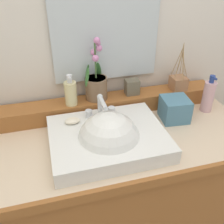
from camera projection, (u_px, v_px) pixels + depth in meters
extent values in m
cube|color=beige|center=(93.00, 0.00, 1.24)|extent=(3.23, 0.20, 2.70)
cube|color=#975829|center=(115.00, 198.00, 1.43)|extent=(1.29, 0.56, 0.79)
cube|color=beige|center=(115.00, 139.00, 1.21)|extent=(1.32, 0.58, 0.04)
cube|color=#975829|center=(137.00, 186.00, 0.97)|extent=(1.32, 0.02, 0.04)
cube|color=#975829|center=(104.00, 105.00, 1.35)|extent=(1.24, 0.12, 0.09)
cube|color=white|center=(108.00, 138.00, 1.13)|extent=(0.50, 0.40, 0.07)
sphere|color=white|center=(109.00, 142.00, 1.12)|extent=(0.28, 0.28, 0.28)
cylinder|color=silver|center=(100.00, 106.00, 1.20)|extent=(0.02, 0.02, 0.10)
cylinder|color=silver|center=(103.00, 103.00, 1.12)|extent=(0.02, 0.11, 0.02)
sphere|color=silver|center=(100.00, 97.00, 1.17)|extent=(0.03, 0.03, 0.03)
cylinder|color=silver|center=(89.00, 114.00, 1.20)|extent=(0.03, 0.03, 0.04)
cylinder|color=silver|center=(112.00, 110.00, 1.23)|extent=(0.03, 0.03, 0.04)
ellipsoid|color=beige|center=(72.00, 121.00, 1.16)|extent=(0.07, 0.04, 0.02)
cylinder|color=brown|center=(96.00, 88.00, 1.30)|extent=(0.11, 0.11, 0.11)
cylinder|color=tan|center=(96.00, 79.00, 1.27)|extent=(0.10, 0.10, 0.01)
cylinder|color=#476B38|center=(95.00, 59.00, 1.22)|extent=(0.01, 0.01, 0.19)
ellipsoid|color=#387033|center=(87.00, 73.00, 1.28)|extent=(0.04, 0.04, 0.10)
ellipsoid|color=#387033|center=(99.00, 71.00, 1.30)|extent=(0.04, 0.04, 0.10)
ellipsoid|color=#387033|center=(87.00, 77.00, 1.24)|extent=(0.04, 0.04, 0.10)
sphere|color=#CA7BB0|center=(95.00, 58.00, 1.20)|extent=(0.03, 0.03, 0.03)
sphere|color=#CA7BB0|center=(93.00, 52.00, 1.21)|extent=(0.03, 0.03, 0.03)
sphere|color=#CA7BB0|center=(99.00, 48.00, 1.20)|extent=(0.03, 0.03, 0.03)
sphere|color=#CA7BB0|center=(98.00, 43.00, 1.19)|extent=(0.02, 0.02, 0.02)
sphere|color=#CA7BB0|center=(97.00, 40.00, 1.15)|extent=(0.03, 0.03, 0.03)
cylinder|color=beige|center=(71.00, 94.00, 1.24)|extent=(0.06, 0.06, 0.12)
cylinder|color=silver|center=(70.00, 81.00, 1.21)|extent=(0.02, 0.02, 0.02)
cylinder|color=silver|center=(69.00, 77.00, 1.20)|extent=(0.03, 0.03, 0.02)
cylinder|color=silver|center=(70.00, 78.00, 1.18)|extent=(0.01, 0.03, 0.01)
cube|color=#9D6A48|center=(178.00, 83.00, 1.40)|extent=(0.08, 0.08, 0.07)
cylinder|color=#9E7A4C|center=(185.00, 67.00, 1.35)|extent=(0.05, 0.00, 0.13)
cylinder|color=#9E7A4C|center=(182.00, 61.00, 1.36)|extent=(0.03, 0.05, 0.19)
cylinder|color=#9E7A4C|center=(177.00, 61.00, 1.36)|extent=(0.02, 0.06, 0.18)
cylinder|color=#9E7A4C|center=(179.00, 66.00, 1.35)|extent=(0.02, 0.01, 0.15)
cylinder|color=#9E7A4C|center=(179.00, 62.00, 1.32)|extent=(0.04, 0.02, 0.20)
cylinder|color=#9E7A4C|center=(183.00, 65.00, 1.32)|extent=(0.01, 0.04, 0.17)
cylinder|color=#9E7A4C|center=(184.00, 65.00, 1.33)|extent=(0.02, 0.03, 0.17)
cube|color=brown|center=(132.00, 87.00, 1.35)|extent=(0.07, 0.06, 0.08)
cylinder|color=#D2A2A9|center=(208.00, 97.00, 1.35)|extent=(0.06, 0.06, 0.16)
cylinder|color=navy|center=(212.00, 81.00, 1.30)|extent=(0.02, 0.02, 0.02)
cylinder|color=navy|center=(212.00, 77.00, 1.29)|extent=(0.03, 0.03, 0.02)
cylinder|color=navy|center=(215.00, 78.00, 1.27)|extent=(0.01, 0.03, 0.01)
cube|color=teal|center=(175.00, 109.00, 1.29)|extent=(0.14, 0.14, 0.12)
cube|color=silver|center=(106.00, 27.00, 1.21)|extent=(0.53, 0.02, 0.52)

